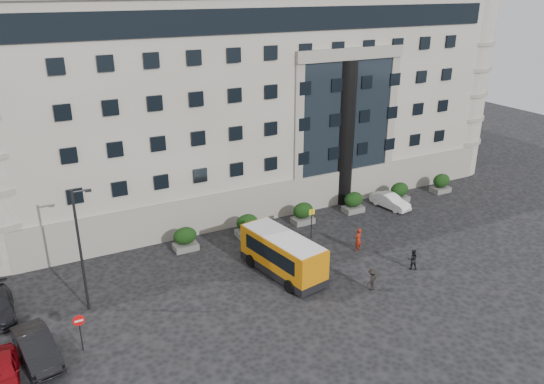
{
  "coord_description": "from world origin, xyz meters",
  "views": [
    {
      "loc": [
        -14.91,
        -27.23,
        18.95
      ],
      "look_at": [
        1.53,
        4.15,
        5.0
      ],
      "focal_mm": 35.0,
      "sensor_mm": 36.0,
      "label": 1
    }
  ],
  "objects_px": {
    "bus_stop_sign": "(312,219)",
    "white_taxi": "(390,201)",
    "parked_car_a": "(2,372)",
    "hedge_c": "(303,213)",
    "hedge_d": "(353,202)",
    "minibus": "(283,253)",
    "hedge_b": "(247,225)",
    "pedestrian_c": "(372,279)",
    "no_entry_sign": "(80,326)",
    "hedge_a": "(185,239)",
    "parked_car_d": "(19,230)",
    "pedestrian_b": "(413,259)",
    "hedge_f": "(441,183)",
    "street_lamp": "(81,247)",
    "hedge_e": "(399,192)",
    "pedestrian_a": "(358,240)",
    "parked_car_b": "(37,348)"
  },
  "relations": [
    {
      "from": "bus_stop_sign",
      "to": "white_taxi",
      "type": "height_order",
      "value": "bus_stop_sign"
    },
    {
      "from": "parked_car_a",
      "to": "hedge_c",
      "type": "bearing_deg",
      "value": 23.61
    },
    {
      "from": "hedge_d",
      "to": "white_taxi",
      "type": "relative_size",
      "value": 0.48
    },
    {
      "from": "minibus",
      "to": "hedge_b",
      "type": "bearing_deg",
      "value": 76.79
    },
    {
      "from": "pedestrian_c",
      "to": "no_entry_sign",
      "type": "bearing_deg",
      "value": -29.75
    },
    {
      "from": "hedge_a",
      "to": "bus_stop_sign",
      "type": "xyz_separation_m",
      "value": [
        9.5,
        -2.8,
        0.8
      ]
    },
    {
      "from": "hedge_c",
      "to": "bus_stop_sign",
      "type": "distance_m",
      "value": 3.05
    },
    {
      "from": "hedge_b",
      "to": "hedge_c",
      "type": "xyz_separation_m",
      "value": [
        5.2,
        0.0,
        0.0
      ]
    },
    {
      "from": "parked_car_d",
      "to": "pedestrian_c",
      "type": "relative_size",
      "value": 2.99
    },
    {
      "from": "pedestrian_b",
      "to": "parked_car_a",
      "type": "bearing_deg",
      "value": 27.99
    },
    {
      "from": "hedge_f",
      "to": "minibus",
      "type": "xyz_separation_m",
      "value": [
        -21.17,
        -6.58,
        0.66
      ]
    },
    {
      "from": "hedge_d",
      "to": "pedestrian_b",
      "type": "xyz_separation_m",
      "value": [
        -2.29,
        -10.28,
        -0.17
      ]
    },
    {
      "from": "hedge_a",
      "to": "hedge_c",
      "type": "distance_m",
      "value": 10.4
    },
    {
      "from": "bus_stop_sign",
      "to": "minibus",
      "type": "bearing_deg",
      "value": -141.01
    },
    {
      "from": "hedge_b",
      "to": "street_lamp",
      "type": "relative_size",
      "value": 0.23
    },
    {
      "from": "hedge_e",
      "to": "pedestrian_a",
      "type": "xyz_separation_m",
      "value": [
        -9.24,
        -6.19,
        -0.02
      ]
    },
    {
      "from": "minibus",
      "to": "pedestrian_a",
      "type": "height_order",
      "value": "minibus"
    },
    {
      "from": "hedge_c",
      "to": "hedge_f",
      "type": "bearing_deg",
      "value": 0.0
    },
    {
      "from": "hedge_b",
      "to": "parked_car_a",
      "type": "distance_m",
      "value": 20.6
    },
    {
      "from": "bus_stop_sign",
      "to": "hedge_c",
      "type": "bearing_deg",
      "value": 72.18
    },
    {
      "from": "hedge_c",
      "to": "hedge_e",
      "type": "height_order",
      "value": "same"
    },
    {
      "from": "parked_car_a",
      "to": "parked_car_b",
      "type": "relative_size",
      "value": 0.88
    },
    {
      "from": "parked_car_d",
      "to": "pedestrian_a",
      "type": "height_order",
      "value": "pedestrian_a"
    },
    {
      "from": "hedge_a",
      "to": "pedestrian_a",
      "type": "xyz_separation_m",
      "value": [
        11.56,
        -6.19,
        -0.02
      ]
    },
    {
      "from": "hedge_c",
      "to": "parked_car_b",
      "type": "height_order",
      "value": "hedge_c"
    },
    {
      "from": "hedge_a",
      "to": "parked_car_a",
      "type": "height_order",
      "value": "hedge_a"
    },
    {
      "from": "hedge_a",
      "to": "no_entry_sign",
      "type": "relative_size",
      "value": 0.79
    },
    {
      "from": "parked_car_a",
      "to": "white_taxi",
      "type": "distance_m",
      "value": 33.31
    },
    {
      "from": "no_entry_sign",
      "to": "parked_car_d",
      "type": "xyz_separation_m",
      "value": [
        -2.09,
        17.04,
        -1.01
      ]
    },
    {
      "from": "no_entry_sign",
      "to": "parked_car_b",
      "type": "relative_size",
      "value": 0.5
    },
    {
      "from": "pedestrian_a",
      "to": "hedge_b",
      "type": "bearing_deg",
      "value": -60.75
    },
    {
      "from": "hedge_b",
      "to": "pedestrian_c",
      "type": "height_order",
      "value": "hedge_b"
    },
    {
      "from": "parked_car_b",
      "to": "bus_stop_sign",
      "type": "bearing_deg",
      "value": 5.41
    },
    {
      "from": "hedge_f",
      "to": "bus_stop_sign",
      "type": "relative_size",
      "value": 0.73
    },
    {
      "from": "street_lamp",
      "to": "parked_car_b",
      "type": "xyz_separation_m",
      "value": [
        -3.33,
        -3.68,
        -3.6
      ]
    },
    {
      "from": "hedge_d",
      "to": "pedestrian_c",
      "type": "distance_m",
      "value": 12.95
    },
    {
      "from": "hedge_e",
      "to": "minibus",
      "type": "bearing_deg",
      "value": -157.61
    },
    {
      "from": "hedge_d",
      "to": "minibus",
      "type": "xyz_separation_m",
      "value": [
        -10.77,
        -6.58,
        0.66
      ]
    },
    {
      "from": "bus_stop_sign",
      "to": "pedestrian_c",
      "type": "bearing_deg",
      "value": -93.14
    },
    {
      "from": "hedge_d",
      "to": "hedge_b",
      "type": "bearing_deg",
      "value": 180.0
    },
    {
      "from": "hedge_c",
      "to": "pedestrian_a",
      "type": "bearing_deg",
      "value": -79.36
    },
    {
      "from": "hedge_e",
      "to": "street_lamp",
      "type": "distance_m",
      "value": 29.34
    },
    {
      "from": "parked_car_a",
      "to": "parked_car_b",
      "type": "distance_m",
      "value": 2.1
    },
    {
      "from": "pedestrian_c",
      "to": "hedge_c",
      "type": "bearing_deg",
      "value": -119.33
    },
    {
      "from": "bus_stop_sign",
      "to": "parked_car_b",
      "type": "height_order",
      "value": "bus_stop_sign"
    },
    {
      "from": "hedge_a",
      "to": "minibus",
      "type": "relative_size",
      "value": 0.26
    },
    {
      "from": "parked_car_a",
      "to": "parked_car_d",
      "type": "relative_size",
      "value": 0.89
    },
    {
      "from": "hedge_c",
      "to": "minibus",
      "type": "relative_size",
      "value": 0.26
    },
    {
      "from": "parked_car_b",
      "to": "white_taxi",
      "type": "height_order",
      "value": "parked_car_b"
    },
    {
      "from": "hedge_d",
      "to": "parked_car_b",
      "type": "bearing_deg",
      "value": -162.48
    }
  ]
}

